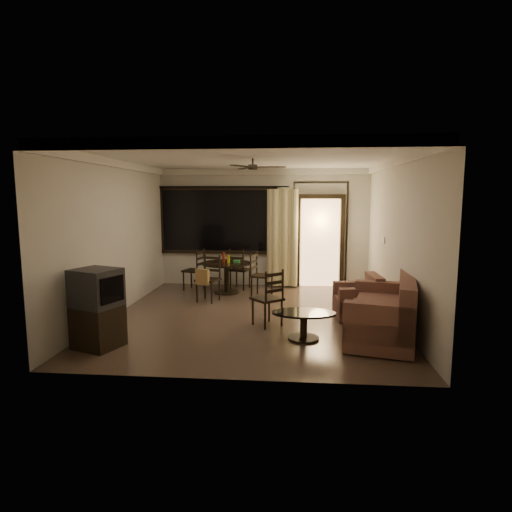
# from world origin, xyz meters

# --- Properties ---
(ground) EXTENTS (5.50, 5.50, 0.00)m
(ground) POSITION_xyz_m (0.00, 0.00, 0.00)
(ground) COLOR #7F6651
(ground) RESTS_ON ground
(room_shell) EXTENTS (5.50, 6.70, 5.50)m
(room_shell) POSITION_xyz_m (0.59, 1.77, 1.83)
(room_shell) COLOR beige
(room_shell) RESTS_ON ground
(dining_table) EXTENTS (1.10, 1.10, 0.91)m
(dining_table) POSITION_xyz_m (-0.76, 1.82, 0.55)
(dining_table) COLOR black
(dining_table) RESTS_ON ground
(dining_chair_west) EXTENTS (0.53, 0.53, 0.95)m
(dining_chair_west) POSITION_xyz_m (-1.56, 2.07, 0.28)
(dining_chair_west) COLOR black
(dining_chair_west) RESTS_ON ground
(dining_chair_east) EXTENTS (0.53, 0.53, 0.95)m
(dining_chair_east) POSITION_xyz_m (0.04, 1.56, 0.28)
(dining_chair_east) COLOR black
(dining_chair_east) RESTS_ON ground
(dining_chair_south) EXTENTS (0.53, 0.56, 0.95)m
(dining_chair_south) POSITION_xyz_m (-1.02, 1.00, 0.31)
(dining_chair_south) COLOR black
(dining_chair_south) RESTS_ON ground
(dining_chair_north) EXTENTS (0.53, 0.53, 0.95)m
(dining_chair_north) POSITION_xyz_m (-0.52, 2.29, 0.28)
(dining_chair_north) COLOR black
(dining_chair_north) RESTS_ON ground
(tv_cabinet) EXTENTS (0.74, 0.71, 1.14)m
(tv_cabinet) POSITION_xyz_m (-2.05, -1.81, 0.57)
(tv_cabinet) COLOR black
(tv_cabinet) RESTS_ON ground
(sofa) EXTENTS (1.32, 1.92, 0.94)m
(sofa) POSITION_xyz_m (2.12, -1.11, 0.37)
(sofa) COLOR #4B2423
(sofa) RESTS_ON ground
(armchair) EXTENTS (0.81, 0.81, 0.76)m
(armchair) POSITION_xyz_m (1.91, 0.02, 0.32)
(armchair) COLOR #4B2423
(armchair) RESTS_ON ground
(coffee_table) EXTENTS (0.96, 0.58, 0.42)m
(coffee_table) POSITION_xyz_m (0.89, -1.21, 0.28)
(coffee_table) COLOR black
(coffee_table) RESTS_ON ground
(side_chair) EXTENTS (0.60, 0.60, 0.97)m
(side_chair) POSITION_xyz_m (0.30, -0.58, 0.29)
(side_chair) COLOR black
(side_chair) RESTS_ON ground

